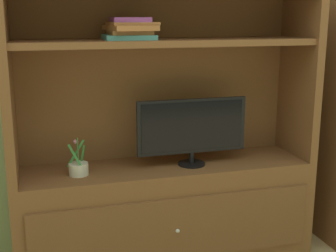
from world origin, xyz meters
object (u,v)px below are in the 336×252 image
object	(u,v)px
potted_plant	(79,168)
magazine_stack	(130,29)
media_console	(165,182)
tv_monitor	(192,128)

from	to	relation	value
potted_plant	magazine_stack	distance (m)	0.83
media_console	magazine_stack	world-z (taller)	media_console
media_console	magazine_stack	distance (m)	0.93
media_console	potted_plant	size ratio (longest dim) A/B	8.33
media_console	tv_monitor	world-z (taller)	media_console
potted_plant	magazine_stack	bearing A→B (deg)	9.23
potted_plant	magazine_stack	size ratio (longest dim) A/B	0.62
media_console	potted_plant	xyz separation A→B (m)	(-0.52, -0.05, 0.15)
media_console	tv_monitor	distance (m)	0.37
media_console	tv_monitor	bearing A→B (deg)	-18.70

